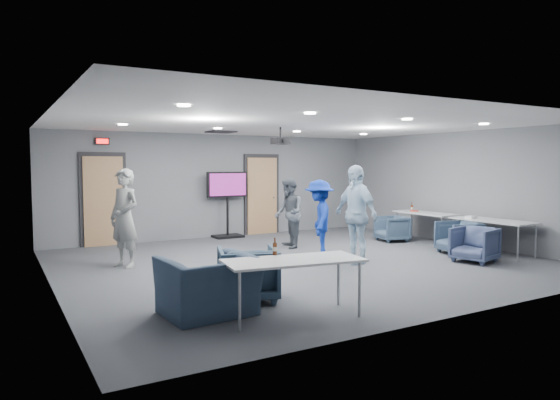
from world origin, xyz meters
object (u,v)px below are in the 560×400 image
chair_front_a (248,274)px  table_right_a (426,215)px  table_front_left (293,263)px  person_c (355,214)px  chair_right_c (474,245)px  bottle_right (412,208)px  chair_right_b (459,238)px  chair_front_b (209,286)px  table_right_b (493,222)px  chair_right_a (392,229)px  person_b (289,213)px  person_a (124,218)px  person_d (319,218)px  tv_stand (227,200)px  bottle_front (275,249)px  projector (281,141)px

chair_front_a → table_right_a: (6.17, 2.59, 0.30)m
table_right_a → table_front_left: size_ratio=0.91×
person_c → chair_right_c: size_ratio=2.51×
person_c → bottle_right: person_c is taller
table_right_a → chair_right_b: bearing=157.4°
chair_front_b → table_front_left: 1.11m
person_c → chair_front_a: size_ratio=2.30×
chair_right_c → table_right_b: 1.23m
chair_right_a → chair_right_c: 2.86m
person_b → table_front_left: 5.22m
chair_front_a → table_right_a: chair_front_a is taller
person_a → chair_right_b: 6.86m
table_right_a → chair_right_c: bearing=154.7°
person_d → person_b: bearing=-148.3°
tv_stand → chair_right_b: bearing=-55.2°
bottle_front → tv_stand: 6.72m
projector → chair_right_b: bearing=-35.9°
chair_right_c → person_c: bearing=-132.4°
chair_right_b → bottle_right: size_ratio=3.33×
person_c → bottle_right: bearing=115.5°
table_right_a → tv_stand: bearing=51.2°
chair_front_a → bottle_right: bearing=-134.8°
person_d → person_c: bearing=48.2°
person_a → chair_right_b: person_a is taller
chair_front_b → projector: (2.91, 3.25, 2.03)m
chair_right_a → table_front_left: (-5.38, -4.09, 0.37)m
person_b → chair_front_b: 5.27m
chair_right_a → chair_front_b: bearing=-49.4°
person_d → table_right_b: (3.41, -1.56, -0.12)m
chair_right_a → chair_right_b: bearing=11.5°
chair_front_b → tv_stand: 6.86m
chair_right_a → table_front_left: bearing=-41.3°
person_d → bottle_front: size_ratio=7.05×
person_d → chair_front_b: bearing=-20.3°
person_a → person_b: 3.76m
person_b → chair_right_b: size_ratio=2.08×
person_d → table_front_left: size_ratio=0.88×
person_b → projector: (-0.60, -0.66, 1.60)m
person_b → bottle_right: (3.30, -0.53, 0.01)m
person_b → chair_front_b: (-3.51, -3.91, -0.43)m
person_c → tv_stand: person_c is taller
person_c → person_a: bearing=-116.6°
person_a → person_c: person_c is taller
person_b → bottle_front: 4.92m
person_c → person_d: size_ratio=1.19×
table_front_left → tv_stand: tv_stand is taller
table_right_b → tv_stand: bearing=37.8°
table_right_a → bottle_front: (-6.08, -3.21, 0.13)m
bottle_front → person_b: bearing=57.0°
person_b → chair_front_a: 4.49m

